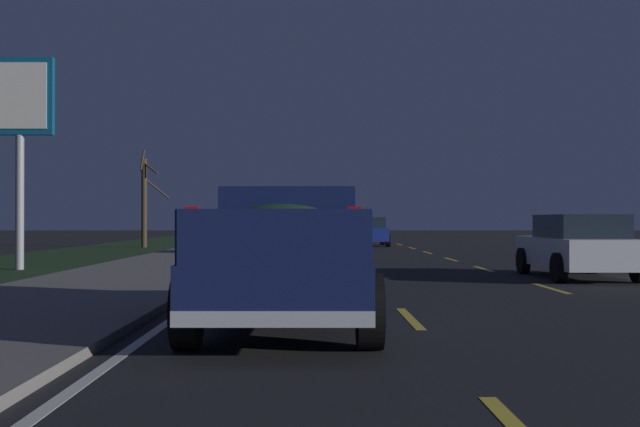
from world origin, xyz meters
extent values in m
plane|color=black|center=(27.00, 0.00, 0.00)|extent=(144.00, 144.00, 0.00)
cube|color=slate|center=(27.00, 7.45, 0.06)|extent=(108.00, 4.00, 0.12)
cube|color=#1E3819|center=(27.00, 12.45, 0.00)|extent=(108.00, 6.00, 0.01)
cube|color=yellow|center=(15.17, -1.75, 0.00)|extent=(2.40, 0.14, 0.01)
cube|color=yellow|center=(21.45, -1.75, 0.00)|extent=(2.40, 0.14, 0.01)
cube|color=yellow|center=(26.76, -1.75, 0.00)|extent=(2.40, 0.14, 0.01)
cube|color=yellow|center=(32.47, -1.75, 0.00)|extent=(2.40, 0.14, 0.01)
cube|color=yellow|center=(37.69, -1.75, 0.00)|extent=(2.40, 0.14, 0.01)
cube|color=yellow|center=(43.23, -1.75, 0.00)|extent=(2.40, 0.14, 0.01)
cube|color=yellow|center=(49.42, -1.75, 0.00)|extent=(2.40, 0.14, 0.01)
cube|color=yellow|center=(54.99, -1.75, 0.00)|extent=(2.40, 0.14, 0.01)
cube|color=yellow|center=(61.73, -1.75, 0.00)|extent=(2.40, 0.14, 0.01)
cube|color=yellow|center=(68.66, -1.75, 0.00)|extent=(2.40, 0.14, 0.01)
cube|color=yellow|center=(75.35, -1.75, 0.00)|extent=(2.40, 0.14, 0.01)
cube|color=yellow|center=(10.34, 1.75, 0.00)|extent=(2.40, 0.14, 0.01)
cube|color=yellow|center=(16.35, 1.75, 0.00)|extent=(2.40, 0.14, 0.01)
cube|color=yellow|center=(21.70, 1.75, 0.00)|extent=(2.40, 0.14, 0.01)
cube|color=yellow|center=(27.45, 1.75, 0.00)|extent=(2.40, 0.14, 0.01)
cube|color=yellow|center=(33.01, 1.75, 0.00)|extent=(2.40, 0.14, 0.01)
cube|color=yellow|center=(39.67, 1.75, 0.00)|extent=(2.40, 0.14, 0.01)
cube|color=yellow|center=(44.98, 1.75, 0.00)|extent=(2.40, 0.14, 0.01)
cube|color=yellow|center=(50.60, 1.75, 0.00)|extent=(2.40, 0.14, 0.01)
cube|color=yellow|center=(56.76, 1.75, 0.00)|extent=(2.40, 0.14, 0.01)
cube|color=yellow|center=(63.03, 1.75, 0.00)|extent=(2.40, 0.14, 0.01)
cube|color=yellow|center=(68.25, 1.75, 0.00)|extent=(2.40, 0.14, 0.01)
cube|color=yellow|center=(75.23, 1.75, 0.00)|extent=(2.40, 0.14, 0.01)
cube|color=silver|center=(27.00, 5.15, 0.00)|extent=(108.00, 0.14, 0.01)
cube|color=#141E4C|center=(9.44, 3.50, 0.67)|extent=(5.43, 2.07, 0.60)
cube|color=#141E4C|center=(10.63, 3.48, 1.42)|extent=(2.18, 1.87, 0.90)
cube|color=#1E2833|center=(9.58, 3.50, 1.47)|extent=(0.06, 1.44, 0.50)
cube|color=#141E4C|center=(8.37, 4.45, 1.25)|extent=(3.02, 0.12, 0.56)
cube|color=#141E4C|center=(8.35, 2.57, 1.25)|extent=(3.02, 0.12, 0.56)
cube|color=#141E4C|center=(6.78, 3.54, 1.25)|extent=(0.11, 1.88, 0.56)
cube|color=silver|center=(6.78, 3.54, 0.45)|extent=(0.15, 2.00, 0.16)
cube|color=red|center=(6.80, 4.34, 1.45)|extent=(0.06, 0.14, 0.20)
cube|color=red|center=(6.78, 2.74, 1.45)|extent=(0.06, 0.14, 0.20)
ellipsoid|color=#193823|center=(8.36, 3.51, 1.29)|extent=(2.61, 1.55, 0.64)
sphere|color=silver|center=(8.87, 3.87, 1.15)|extent=(0.40, 0.40, 0.40)
sphere|color=beige|center=(7.76, 3.22, 1.13)|extent=(0.34, 0.34, 0.34)
cylinder|color=black|center=(11.24, 4.48, 0.42)|extent=(0.84, 0.28, 0.84)
cylinder|color=black|center=(11.21, 2.48, 0.42)|extent=(0.84, 0.28, 0.84)
cylinder|color=black|center=(7.67, 4.52, 0.42)|extent=(0.84, 0.28, 0.84)
cylinder|color=black|center=(7.65, 2.52, 0.42)|extent=(0.84, 0.28, 0.84)
cube|color=navy|center=(40.86, 0.18, 0.63)|extent=(4.41, 1.82, 0.70)
cube|color=#1E2833|center=(40.61, 0.18, 1.26)|extent=(2.47, 1.60, 0.56)
cylinder|color=black|center=(42.35, 1.08, 0.34)|extent=(0.68, 0.22, 0.68)
cylinder|color=black|center=(42.36, -0.72, 0.34)|extent=(0.68, 0.22, 0.68)
cylinder|color=black|center=(39.36, 1.07, 0.34)|extent=(0.68, 0.22, 0.68)
cylinder|color=black|center=(39.37, -0.73, 0.34)|extent=(0.68, 0.22, 0.68)
cube|color=red|center=(38.71, 0.17, 0.68)|extent=(0.09, 1.51, 0.10)
cube|color=silver|center=(17.99, -3.26, 0.63)|extent=(4.41, 1.82, 0.70)
cube|color=#1E2833|center=(17.74, -3.26, 1.26)|extent=(2.47, 1.59, 0.56)
cylinder|color=black|center=(19.49, -2.37, 0.34)|extent=(0.68, 0.22, 0.68)
cylinder|color=black|center=(19.48, -4.17, 0.34)|extent=(0.68, 0.22, 0.68)
cylinder|color=black|center=(16.50, -2.35, 0.34)|extent=(0.68, 0.22, 0.68)
cylinder|color=black|center=(16.49, -4.15, 0.34)|extent=(0.68, 0.22, 0.68)
cube|color=red|center=(15.84, -3.25, 0.68)|extent=(0.09, 1.51, 0.10)
cube|color=#14592D|center=(29.06, 3.51, 0.63)|extent=(4.42, 1.85, 0.70)
cube|color=#1E2833|center=(28.81, 3.51, 1.26)|extent=(2.48, 1.61, 0.56)
cylinder|color=black|center=(30.57, 4.39, 0.34)|extent=(0.68, 0.22, 0.68)
cylinder|color=black|center=(30.55, 2.59, 0.34)|extent=(0.68, 0.22, 0.68)
cylinder|color=black|center=(27.58, 4.43, 0.34)|extent=(0.68, 0.22, 0.68)
cylinder|color=black|center=(27.56, 2.63, 0.34)|extent=(0.68, 0.22, 0.68)
cube|color=red|center=(26.91, 3.54, 0.68)|extent=(0.10, 1.51, 0.10)
cylinder|color=#99999E|center=(21.22, 11.45, 3.01)|extent=(0.24, 0.24, 6.01)
cube|color=navy|center=(21.22, 11.45, 4.91)|extent=(0.24, 1.90, 2.20)
cube|color=silver|center=(21.09, 11.45, 4.91)|extent=(0.04, 1.60, 1.87)
cylinder|color=#423323|center=(38.67, 11.72, 2.25)|extent=(0.28, 0.28, 4.50)
cylinder|color=#423323|center=(38.29, 11.72, 4.41)|extent=(0.83, 0.10, 1.11)
cylinder|color=#423323|center=(38.46, 11.35, 4.01)|extent=(0.44, 0.84, 0.70)
cylinder|color=#423323|center=(38.95, 11.14, 3.00)|extent=(0.55, 1.27, 1.14)
camera|label=1|loc=(-0.86, 3.14, 1.43)|focal=43.72mm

